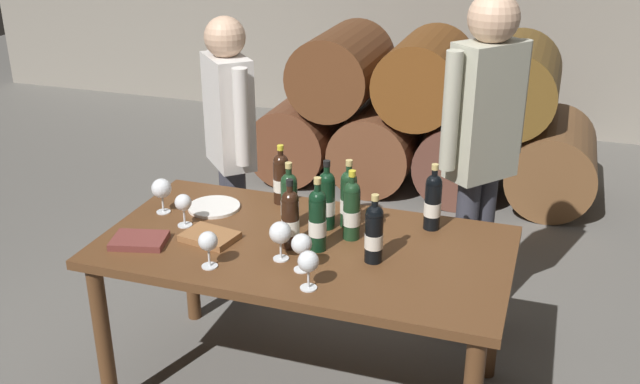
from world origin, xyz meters
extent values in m
cylinder|color=brown|center=(-0.95, 2.60, 0.30)|extent=(0.60, 0.90, 0.60)
cylinder|color=brown|center=(-0.32, 2.60, 0.30)|extent=(0.60, 0.90, 0.60)
cylinder|color=brown|center=(0.31, 2.60, 0.30)|extent=(0.60, 0.90, 0.60)
cylinder|color=brown|center=(0.95, 2.60, 0.30)|extent=(0.60, 0.90, 0.60)
cylinder|color=brown|center=(-0.63, 2.60, 0.85)|extent=(0.60, 0.90, 0.60)
cylinder|color=brown|center=(0.00, 2.60, 0.85)|extent=(0.60, 0.90, 0.60)
cylinder|color=brown|center=(0.63, 2.60, 0.85)|extent=(0.60, 0.90, 0.60)
cube|color=brown|center=(0.00, 0.00, 0.74)|extent=(1.70, 0.90, 0.04)
cylinder|color=brown|center=(-0.77, -0.39, 0.36)|extent=(0.07, 0.07, 0.72)
cylinder|color=brown|center=(-0.77, 0.39, 0.36)|extent=(0.07, 0.07, 0.72)
cylinder|color=brown|center=(0.77, 0.39, 0.36)|extent=(0.07, 0.07, 0.72)
cylinder|color=#19381E|center=(0.17, 0.11, 0.87)|extent=(0.07, 0.07, 0.21)
sphere|color=#19381E|center=(0.17, 0.11, 0.98)|extent=(0.07, 0.07, 0.07)
cylinder|color=#19381E|center=(0.17, 0.11, 1.01)|extent=(0.03, 0.03, 0.07)
cylinder|color=gold|center=(0.17, 0.11, 1.05)|extent=(0.03, 0.03, 0.02)
cylinder|color=silver|center=(0.17, 0.11, 0.86)|extent=(0.07, 0.07, 0.06)
cylinder|color=black|center=(0.07, -0.04, 0.87)|extent=(0.07, 0.07, 0.22)
sphere|color=black|center=(0.07, -0.04, 0.99)|extent=(0.07, 0.07, 0.07)
cylinder|color=black|center=(0.07, -0.04, 1.02)|extent=(0.03, 0.03, 0.07)
cylinder|color=tan|center=(0.07, -0.04, 1.06)|extent=(0.03, 0.03, 0.03)
cylinder|color=silver|center=(0.07, -0.04, 0.86)|extent=(0.07, 0.07, 0.07)
cylinder|color=black|center=(0.31, -0.06, 0.86)|extent=(0.07, 0.07, 0.20)
sphere|color=black|center=(0.31, -0.06, 0.97)|extent=(0.07, 0.07, 0.07)
cylinder|color=black|center=(0.31, -0.06, 0.99)|extent=(0.03, 0.03, 0.06)
cylinder|color=tan|center=(0.31, -0.06, 1.04)|extent=(0.03, 0.03, 0.02)
cylinder|color=silver|center=(0.31, -0.06, 0.85)|extent=(0.07, 0.07, 0.06)
cylinder|color=black|center=(0.47, 0.31, 0.86)|extent=(0.07, 0.07, 0.21)
sphere|color=black|center=(0.47, 0.31, 0.97)|extent=(0.07, 0.07, 0.07)
cylinder|color=black|center=(0.47, 0.31, 1.00)|extent=(0.03, 0.03, 0.07)
cylinder|color=tan|center=(0.47, 0.31, 1.05)|extent=(0.03, 0.03, 0.02)
cylinder|color=silver|center=(0.47, 0.31, 0.85)|extent=(0.07, 0.07, 0.06)
cylinder|color=#19381E|center=(-0.11, 0.12, 0.87)|extent=(0.07, 0.07, 0.21)
sphere|color=#19381E|center=(-0.11, 0.12, 0.98)|extent=(0.07, 0.07, 0.07)
cylinder|color=#19381E|center=(-0.11, 0.12, 1.01)|extent=(0.03, 0.03, 0.07)
cylinder|color=tan|center=(-0.11, 0.12, 1.05)|extent=(0.03, 0.03, 0.02)
cylinder|color=silver|center=(-0.11, 0.12, 0.86)|extent=(0.07, 0.07, 0.06)
cylinder|color=#19381E|center=(0.12, 0.22, 0.87)|extent=(0.07, 0.07, 0.21)
sphere|color=#19381E|center=(0.12, 0.22, 0.98)|extent=(0.07, 0.07, 0.07)
cylinder|color=#19381E|center=(0.12, 0.22, 1.01)|extent=(0.03, 0.03, 0.07)
cylinder|color=tan|center=(0.12, 0.22, 1.05)|extent=(0.03, 0.03, 0.02)
cylinder|color=silver|center=(0.12, 0.22, 0.86)|extent=(0.07, 0.07, 0.06)
cylinder|color=black|center=(-0.24, 0.36, 0.86)|extent=(0.07, 0.07, 0.20)
sphere|color=black|center=(-0.24, 0.36, 0.96)|extent=(0.07, 0.07, 0.07)
cylinder|color=black|center=(-0.24, 0.36, 0.99)|extent=(0.03, 0.03, 0.06)
cylinder|color=gold|center=(-0.24, 0.36, 1.03)|extent=(0.03, 0.03, 0.02)
cylinder|color=silver|center=(-0.24, 0.36, 0.85)|extent=(0.07, 0.07, 0.06)
cylinder|color=black|center=(0.04, 0.17, 0.87)|extent=(0.07, 0.07, 0.22)
sphere|color=black|center=(0.04, 0.17, 0.98)|extent=(0.07, 0.07, 0.07)
cylinder|color=black|center=(0.04, 0.17, 1.01)|extent=(0.03, 0.03, 0.07)
cylinder|color=black|center=(0.04, 0.17, 1.06)|extent=(0.03, 0.03, 0.02)
cylinder|color=silver|center=(0.04, 0.17, 0.86)|extent=(0.07, 0.07, 0.07)
cylinder|color=black|center=(-0.04, -0.05, 0.86)|extent=(0.07, 0.07, 0.21)
sphere|color=black|center=(-0.04, -0.05, 0.98)|extent=(0.07, 0.07, 0.07)
cylinder|color=black|center=(-0.04, -0.05, 1.00)|extent=(0.03, 0.03, 0.07)
cylinder|color=black|center=(-0.04, -0.05, 1.05)|extent=(0.03, 0.03, 0.02)
cylinder|color=silver|center=(-0.04, -0.05, 0.85)|extent=(0.07, 0.07, 0.06)
cylinder|color=white|center=(-0.55, -0.01, 0.76)|extent=(0.06, 0.06, 0.00)
cylinder|color=white|center=(-0.55, -0.01, 0.80)|extent=(0.01, 0.01, 0.07)
sphere|color=white|center=(-0.55, -0.01, 0.87)|extent=(0.07, 0.07, 0.07)
cylinder|color=white|center=(-0.71, 0.08, 0.76)|extent=(0.06, 0.06, 0.00)
cylinder|color=white|center=(-0.71, 0.08, 0.80)|extent=(0.01, 0.01, 0.07)
sphere|color=white|center=(-0.71, 0.08, 0.88)|extent=(0.09, 0.09, 0.09)
cylinder|color=white|center=(-0.29, -0.31, 0.76)|extent=(0.06, 0.06, 0.00)
cylinder|color=white|center=(-0.29, -0.31, 0.80)|extent=(0.01, 0.01, 0.07)
sphere|color=white|center=(-0.29, -0.31, 0.87)|extent=(0.08, 0.08, 0.08)
cylinder|color=white|center=(0.07, -0.22, 0.76)|extent=(0.06, 0.06, 0.00)
cylinder|color=white|center=(0.07, -0.22, 0.80)|extent=(0.01, 0.01, 0.07)
sphere|color=white|center=(0.07, -0.22, 0.87)|extent=(0.08, 0.08, 0.08)
cylinder|color=white|center=(0.14, -0.34, 0.76)|extent=(0.06, 0.06, 0.00)
cylinder|color=white|center=(0.14, -0.34, 0.80)|extent=(0.01, 0.01, 0.07)
sphere|color=white|center=(0.14, -0.34, 0.87)|extent=(0.08, 0.08, 0.08)
cylinder|color=white|center=(-0.04, -0.16, 0.76)|extent=(0.06, 0.06, 0.00)
cylinder|color=white|center=(-0.04, -0.16, 0.80)|extent=(0.01, 0.01, 0.07)
sphere|color=white|center=(-0.04, -0.16, 0.88)|extent=(0.09, 0.09, 0.09)
cube|color=#936038|center=(-0.39, -0.10, 0.77)|extent=(0.24, 0.20, 0.03)
cube|color=brown|center=(-0.65, -0.22, 0.77)|extent=(0.25, 0.21, 0.03)
cylinder|color=white|center=(-0.51, 0.19, 0.77)|extent=(0.24, 0.24, 0.01)
cylinder|color=#383842|center=(0.65, 0.79, 0.43)|extent=(0.11, 0.11, 0.85)
cylinder|color=#383842|center=(0.58, 0.71, 0.43)|extent=(0.11, 0.11, 0.85)
cube|color=#B2B29E|center=(0.62, 0.75, 1.17)|extent=(0.34, 0.36, 0.64)
cylinder|color=#B2B29E|center=(0.75, 0.91, 1.21)|extent=(0.08, 0.08, 0.54)
cylinder|color=#B2B29E|center=(0.48, 0.59, 1.21)|extent=(0.08, 0.08, 0.54)
sphere|color=tan|center=(0.62, 0.75, 1.60)|extent=(0.23, 0.23, 0.23)
cylinder|color=#383842|center=(-0.71, 0.76, 0.38)|extent=(0.11, 0.11, 0.77)
cylinder|color=#383842|center=(-0.63, 0.68, 0.38)|extent=(0.11, 0.11, 0.77)
cube|color=silver|center=(-0.67, 0.72, 1.06)|extent=(0.35, 0.36, 0.58)
cylinder|color=silver|center=(-0.81, 0.87, 1.08)|extent=(0.08, 0.08, 0.49)
cylinder|color=silver|center=(-0.53, 0.57, 1.08)|extent=(0.08, 0.08, 0.49)
sphere|color=tan|center=(-0.67, 0.72, 1.44)|extent=(0.21, 0.21, 0.21)
camera|label=1|loc=(0.93, -2.56, 2.17)|focal=41.21mm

